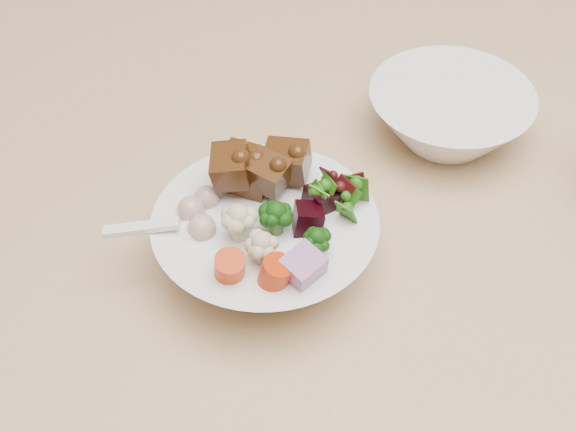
{
  "coord_description": "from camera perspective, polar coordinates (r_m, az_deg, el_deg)",
  "views": [
    {
      "loc": [
        -0.38,
        -0.37,
        1.36
      ],
      "look_at": [
        -0.34,
        0.11,
        0.86
      ],
      "focal_mm": 50.0,
      "sensor_mm": 36.0,
      "label": 1
    }
  ],
  "objects": [
    {
      "name": "chair_far",
      "position": [
        1.57,
        19.05,
        7.77
      ],
      "size": [
        0.39,
        0.39,
        0.78
      ],
      "rotation": [
        0.0,
        0.0,
        -0.09
      ],
      "color": "tan",
      "rests_on": "ground"
    },
    {
      "name": "food_bowl",
      "position": [
        0.71,
        -1.49,
        -1.59
      ],
      "size": [
        0.2,
        0.2,
        0.11
      ],
      "color": "white",
      "rests_on": "dining_table"
    },
    {
      "name": "side_bowl",
      "position": [
        0.86,
        11.38,
        7.03
      ],
      "size": [
        0.17,
        0.17,
        0.06
      ],
      "primitive_type": null,
      "color": "white",
      "rests_on": "dining_table"
    },
    {
      "name": "soup_spoon",
      "position": [
        0.69,
        -7.66,
        -0.97
      ],
      "size": [
        0.1,
        0.03,
        0.02
      ],
      "rotation": [
        0.0,
        0.0,
        -0.05
      ],
      "color": "white",
      "rests_on": "food_bowl"
    }
  ]
}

